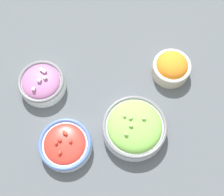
% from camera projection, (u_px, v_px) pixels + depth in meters
% --- Properties ---
extents(ground_plane, '(3.00, 3.00, 0.00)m').
position_uv_depth(ground_plane, '(112.00, 101.00, 1.01)').
color(ground_plane, '#4C5156').
extents(bowl_lettuce, '(0.20, 0.20, 0.09)m').
position_uv_depth(bowl_lettuce, '(134.00, 127.00, 0.94)').
color(bowl_lettuce, silver).
rests_on(bowl_lettuce, ground_plane).
extents(bowl_red_onion, '(0.15, 0.15, 0.07)m').
position_uv_depth(bowl_red_onion, '(42.00, 83.00, 1.00)').
color(bowl_red_onion, white).
rests_on(bowl_red_onion, ground_plane).
extents(bowl_cherry_tomatoes, '(0.16, 0.16, 0.06)m').
position_uv_depth(bowl_cherry_tomatoes, '(65.00, 145.00, 0.93)').
color(bowl_cherry_tomatoes, silver).
rests_on(bowl_cherry_tomatoes, ground_plane).
extents(bowl_carrots, '(0.12, 0.12, 0.08)m').
position_uv_depth(bowl_carrots, '(172.00, 67.00, 1.02)').
color(bowl_carrots, beige).
rests_on(bowl_carrots, ground_plane).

